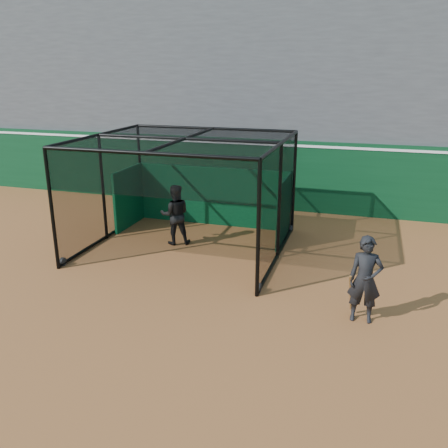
% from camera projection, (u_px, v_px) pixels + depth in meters
% --- Properties ---
extents(ground, '(120.00, 120.00, 0.00)m').
position_uv_depth(ground, '(162.00, 312.00, 9.97)').
color(ground, brown).
rests_on(ground, ground).
extents(outfield_wall, '(50.00, 0.50, 2.50)m').
position_uv_depth(outfield_wall, '(257.00, 172.00, 17.28)').
color(outfield_wall, '#0A381B').
rests_on(outfield_wall, ground).
extents(grandstand, '(50.00, 7.85, 8.95)m').
position_uv_depth(grandstand, '(280.00, 79.00, 19.71)').
color(grandstand, '#4C4C4F').
rests_on(grandstand, ground).
extents(batting_cage, '(5.31, 4.87, 3.10)m').
position_uv_depth(batting_cage, '(186.00, 195.00, 13.11)').
color(batting_cage, black).
rests_on(batting_cage, ground).
extents(batter, '(1.05, 0.95, 1.76)m').
position_uv_depth(batter, '(175.00, 215.00, 13.64)').
color(batter, black).
rests_on(batter, ground).
extents(on_deck_player, '(0.67, 0.46, 1.80)m').
position_uv_depth(on_deck_player, '(365.00, 280.00, 9.38)').
color(on_deck_player, black).
rests_on(on_deck_player, ground).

